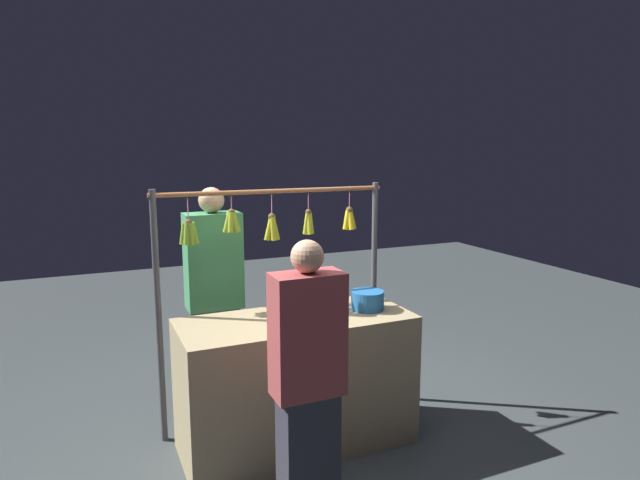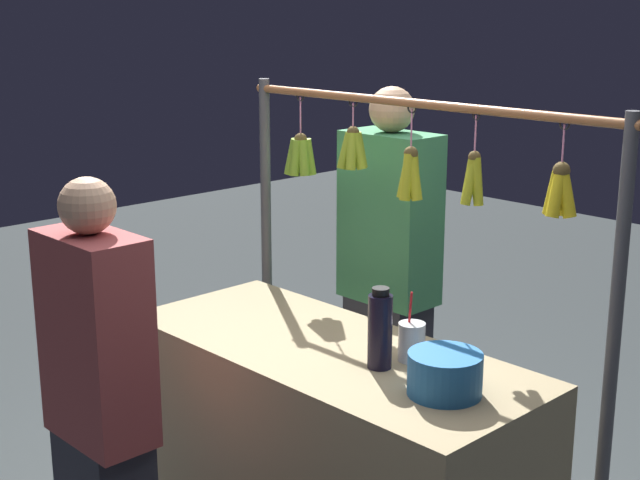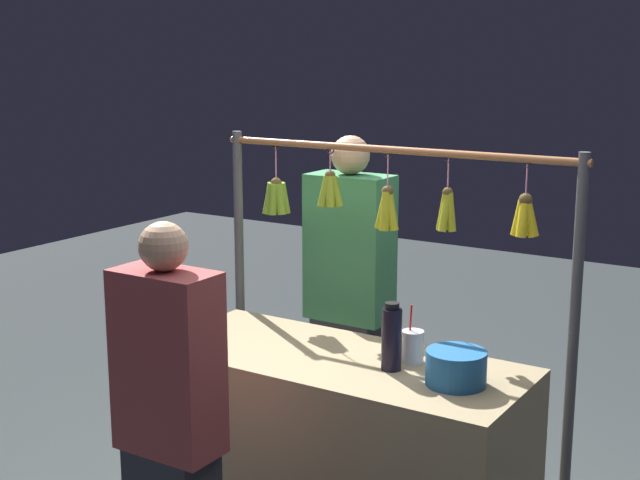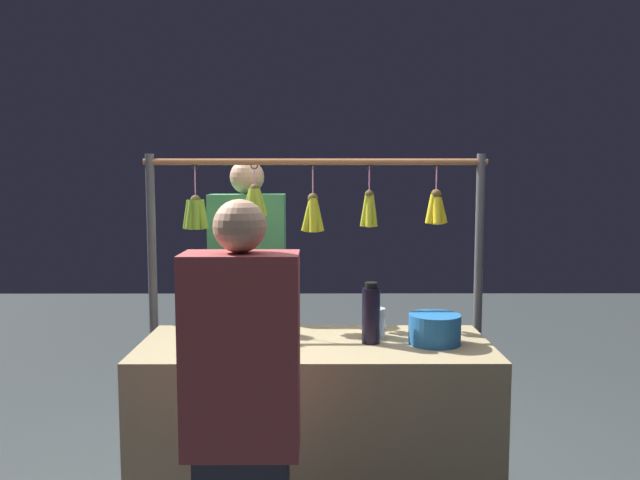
{
  "view_description": "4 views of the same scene",
  "coord_description": "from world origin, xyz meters",
  "px_view_note": "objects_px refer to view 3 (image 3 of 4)",
  "views": [
    {
      "loc": [
        1.26,
        3.22,
        2.01
      ],
      "look_at": [
        -0.17,
        0.0,
        1.4
      ],
      "focal_mm": 30.79,
      "sensor_mm": 36.0,
      "label": 1
    },
    {
      "loc": [
        -2.09,
        2.04,
        2.03
      ],
      "look_at": [
        0.04,
        0.0,
        1.27
      ],
      "focal_mm": 51.04,
      "sensor_mm": 36.0,
      "label": 2
    },
    {
      "loc": [
        -1.77,
        2.93,
        2.11
      ],
      "look_at": [
        0.09,
        0.0,
        1.37
      ],
      "focal_mm": 50.24,
      "sensor_mm": 36.0,
      "label": 3
    },
    {
      "loc": [
        -0.01,
        2.71,
        1.62
      ],
      "look_at": [
        -0.02,
        0.0,
        1.35
      ],
      "focal_mm": 35.43,
      "sensor_mm": 36.0,
      "label": 4
    }
  ],
  "objects_px": {
    "blue_bucket": "(456,368)",
    "customer_person": "(171,441)",
    "vendor_person": "(349,312)",
    "drink_cup": "(413,346)",
    "water_bottle": "(392,338)"
  },
  "relations": [
    {
      "from": "blue_bucket",
      "to": "drink_cup",
      "type": "distance_m",
      "value": 0.28
    },
    {
      "from": "blue_bucket",
      "to": "customer_person",
      "type": "xyz_separation_m",
      "value": [
        0.75,
        0.73,
        -0.19
      ]
    },
    {
      "from": "water_bottle",
      "to": "blue_bucket",
      "type": "height_order",
      "value": "water_bottle"
    },
    {
      "from": "drink_cup",
      "to": "customer_person",
      "type": "xyz_separation_m",
      "value": [
        0.51,
        0.86,
        -0.19
      ]
    },
    {
      "from": "vendor_person",
      "to": "customer_person",
      "type": "height_order",
      "value": "vendor_person"
    },
    {
      "from": "vendor_person",
      "to": "water_bottle",
      "type": "bearing_deg",
      "value": 130.33
    },
    {
      "from": "vendor_person",
      "to": "customer_person",
      "type": "relative_size",
      "value": 1.1
    },
    {
      "from": "water_bottle",
      "to": "vendor_person",
      "type": "xyz_separation_m",
      "value": [
        0.62,
        -0.73,
        -0.18
      ]
    },
    {
      "from": "vendor_person",
      "to": "customer_person",
      "type": "bearing_deg",
      "value": 95.47
    },
    {
      "from": "blue_bucket",
      "to": "drink_cup",
      "type": "relative_size",
      "value": 0.98
    },
    {
      "from": "vendor_person",
      "to": "customer_person",
      "type": "xyz_separation_m",
      "value": [
        -0.14,
        1.47,
        -0.08
      ]
    },
    {
      "from": "blue_bucket",
      "to": "water_bottle",
      "type": "bearing_deg",
      "value": -2.8
    },
    {
      "from": "drink_cup",
      "to": "vendor_person",
      "type": "distance_m",
      "value": 0.89
    },
    {
      "from": "blue_bucket",
      "to": "customer_person",
      "type": "bearing_deg",
      "value": 44.16
    },
    {
      "from": "vendor_person",
      "to": "customer_person",
      "type": "distance_m",
      "value": 1.48
    }
  ]
}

